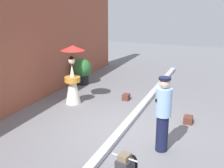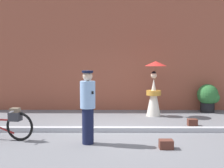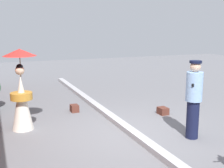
# 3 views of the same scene
# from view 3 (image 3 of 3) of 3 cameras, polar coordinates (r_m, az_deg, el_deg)

# --- Properties ---
(ground_plane) EXTENTS (30.00, 30.00, 0.00)m
(ground_plane) POSITION_cam_3_polar(r_m,az_deg,el_deg) (6.52, 3.83, -9.79)
(ground_plane) COLOR slate
(sidewalk_curb) EXTENTS (14.00, 0.20, 0.12)m
(sidewalk_curb) POSITION_cam_3_polar(r_m,az_deg,el_deg) (6.50, 3.83, -9.30)
(sidewalk_curb) COLOR #B2B2B7
(sidewalk_curb) RESTS_ON ground_plane
(person_officer) EXTENTS (0.34, 0.34, 1.65)m
(person_officer) POSITION_cam_3_polar(r_m,az_deg,el_deg) (6.30, 15.63, -2.57)
(person_officer) COLOR #141938
(person_officer) RESTS_ON ground_plane
(person_with_parasol) EXTENTS (0.73, 0.73, 1.85)m
(person_with_parasol) POSITION_cam_3_polar(r_m,az_deg,el_deg) (6.90, -17.26, -1.33)
(person_with_parasol) COLOR silver
(person_with_parasol) RESTS_ON ground_plane
(backpack_on_pavement) EXTENTS (0.26, 0.21, 0.20)m
(backpack_on_pavement) POSITION_cam_3_polar(r_m,az_deg,el_deg) (8.21, -7.29, -4.68)
(backpack_on_pavement) COLOR #592D23
(backpack_on_pavement) RESTS_ON ground_plane
(backpack_spare) EXTENTS (0.29, 0.23, 0.19)m
(backpack_spare) POSITION_cam_3_polar(r_m,az_deg,el_deg) (8.04, 9.92, -5.14)
(backpack_spare) COLOR #592D23
(backpack_spare) RESTS_ON ground_plane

